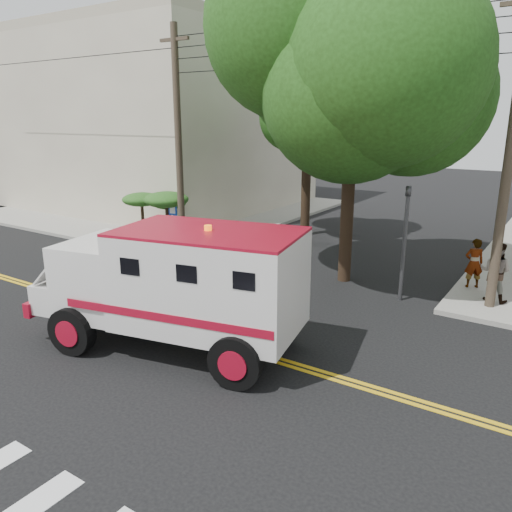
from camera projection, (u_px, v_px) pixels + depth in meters
The scene contains 13 objects.
ground at pixel (191, 334), 13.25m from camera, with size 100.00×100.00×0.00m, color black.
sidewalk_nw at pixel (168, 208), 31.24m from camera, with size 17.00×17.00×0.15m, color gray.
building_left at pixel (157, 124), 32.15m from camera, with size 16.00×14.00×10.00m, color #B1A691.
utility_pole_left at pixel (179, 145), 19.83m from camera, with size 0.28×0.28×9.00m, color #382D23.
utility_pole_right at pixel (509, 158), 13.68m from camera, with size 0.28×0.28×9.00m, color #382D23.
tree_main at pixel (364, 62), 15.27m from camera, with size 6.08×5.70×9.85m.
tree_left at pixel (312, 113), 22.60m from camera, with size 4.48×4.20×7.70m.
traffic_signal at pixel (405, 231), 15.13m from camera, with size 0.15×0.18×3.60m.
accessibility_sign at pixel (174, 220), 21.13m from camera, with size 0.45×0.10×2.02m.
palm_planter at pixel (160, 209), 22.08m from camera, with size 3.52×2.63×2.36m.
armored_truck at pixel (177, 281), 12.00m from camera, with size 7.14×3.84×3.09m.
pedestrian_a at pixel (474, 263), 16.27m from camera, with size 0.60×0.39×1.65m, color gray.
pedestrian_b at pixel (495, 272), 15.02m from camera, with size 0.90×0.70×1.85m, color gray.
Camera 1 is at (8.16, -9.23, 5.57)m, focal length 35.00 mm.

